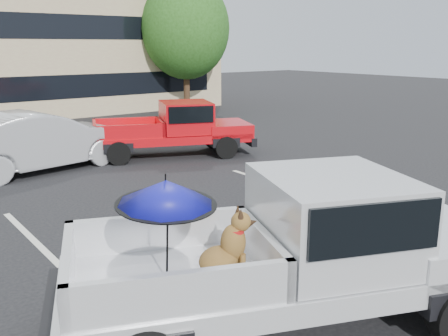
{
  "coord_description": "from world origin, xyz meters",
  "views": [
    {
      "loc": [
        -5.35,
        -5.97,
        3.39
      ],
      "look_at": [
        -0.22,
        0.74,
        1.3
      ],
      "focal_mm": 40.0,
      "sensor_mm": 36.0,
      "label": 1
    }
  ],
  "objects_px": {
    "tree_right": "(186,28)",
    "red_pickup": "(181,126)",
    "silver_sedan": "(40,141)",
    "silver_pickup": "(313,242)",
    "tree_back": "(69,27)"
  },
  "relations": [
    {
      "from": "tree_right",
      "to": "red_pickup",
      "type": "height_order",
      "value": "tree_right"
    },
    {
      "from": "tree_right",
      "to": "silver_sedan",
      "type": "xyz_separation_m",
      "value": [
        -10.18,
        -8.15,
        -3.39
      ]
    },
    {
      "from": "red_pickup",
      "to": "silver_sedan",
      "type": "bearing_deg",
      "value": -168.02
    },
    {
      "from": "red_pickup",
      "to": "silver_sedan",
      "type": "relative_size",
      "value": 1.08
    },
    {
      "from": "silver_pickup",
      "to": "silver_sedan",
      "type": "xyz_separation_m",
      "value": [
        -0.14,
        9.97,
        -0.23
      ]
    },
    {
      "from": "tree_right",
      "to": "silver_pickup",
      "type": "xyz_separation_m",
      "value": [
        -10.04,
        -18.12,
        -3.16
      ]
    },
    {
      "from": "tree_back",
      "to": "silver_sedan",
      "type": "distance_m",
      "value": 18.03
    },
    {
      "from": "tree_back",
      "to": "silver_pickup",
      "type": "relative_size",
      "value": 1.18
    },
    {
      "from": "tree_back",
      "to": "silver_pickup",
      "type": "bearing_deg",
      "value": -105.09
    },
    {
      "from": "silver_pickup",
      "to": "red_pickup",
      "type": "distance_m",
      "value": 10.05
    },
    {
      "from": "silver_sedan",
      "to": "silver_pickup",
      "type": "bearing_deg",
      "value": 171.77
    },
    {
      "from": "tree_right",
      "to": "red_pickup",
      "type": "distance_m",
      "value": 11.25
    },
    {
      "from": "red_pickup",
      "to": "silver_sedan",
      "type": "distance_m",
      "value": 4.21
    },
    {
      "from": "silver_pickup",
      "to": "red_pickup",
      "type": "height_order",
      "value": "silver_pickup"
    },
    {
      "from": "tree_back",
      "to": "silver_pickup",
      "type": "distance_m",
      "value": 27.26
    }
  ]
}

